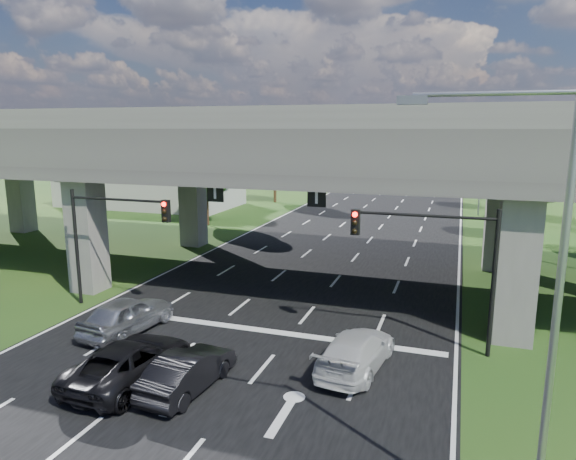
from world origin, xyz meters
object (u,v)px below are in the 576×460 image
Objects in this scene: streetlight_beyond at (478,159)px; signal_left at (110,228)px; car_silver at (127,315)px; car_trailing at (130,362)px; streetlight_far at (483,171)px; car_white at (356,351)px; car_dark at (188,371)px; streetlight_near at (536,291)px; signal_right at (437,251)px.

signal_left is at bearing -116.43° from streetlight_beyond.
car_silver is at bearing -111.68° from streetlight_beyond.
streetlight_beyond is 41.80m from car_silver.
car_trailing is at bearing -106.38° from streetlight_beyond.
streetlight_far is 2.10× the size of car_silver.
car_white is (-4.93, -22.85, -5.10)m from streetlight_far.
car_white is (12.99, -2.79, -3.44)m from signal_left.
streetlight_far is 2.01× the size of car_white.
streetlight_beyond reaches higher than car_trailing.
streetlight_beyond is (17.92, 36.06, 1.66)m from signal_left.
streetlight_beyond reaches higher than car_dark.
streetlight_beyond is at bearing 90.00° from streetlight_near.
car_white is 0.92× the size of car_trailing.
streetlight_far is at bearing -116.99° from car_silver.
streetlight_near reaches higher than car_dark.
signal_left is at bearing -47.10° from car_trailing.
car_silver is 4.79m from car_trailing.
streetlight_near and streetlight_far have the same top height.
car_silver is at bearing -169.13° from signal_right.
streetlight_far is at bearing 83.53° from signal_right.
streetlight_far reaches higher than car_dark.
car_dark is at bearing -141.52° from signal_right.
signal_left reaches higher than car_dark.
signal_right is 1.26× the size of car_silver.
car_trailing is at bearing -115.27° from streetlight_far.
car_white is (-4.93, 7.15, -5.10)m from streetlight_near.
car_trailing is at bearing -148.07° from signal_right.
streetlight_near is at bearing 164.64° from car_dark.
signal_right is at bearing -126.26° from car_white.
streetlight_near is 1.00× the size of streetlight_far.
streetlight_beyond is 2.01× the size of car_white.
streetlight_near reaches higher than car_silver.
car_dark is at bearing 160.08° from streetlight_near.
signal_right is at bearing 0.00° from signal_left.
streetlight_near is 13.93m from car_trailing.
signal_right is 1.00× the size of signal_left.
signal_right is at bearing -161.93° from car_silver.
streetlight_near reaches higher than car_trailing.
car_dark is (-10.15, 3.68, -5.11)m from streetlight_near.
streetlight_beyond is 39.49m from car_white.
streetlight_beyond is at bearing 86.39° from signal_right.
signal_left is 0.60× the size of streetlight_beyond.
car_silver is 1.11× the size of car_dark.
car_dark is 0.80× the size of car_trailing.
streetlight_beyond is (2.27, 36.06, 1.66)m from signal_right.
signal_left is 9.04m from car_trailing.
car_white is at bearing -97.23° from streetlight_beyond.
streetlight_beyond is 44.49m from car_trailing.
car_silver is 10.41m from car_white.
signal_left is 1.40× the size of car_dark.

